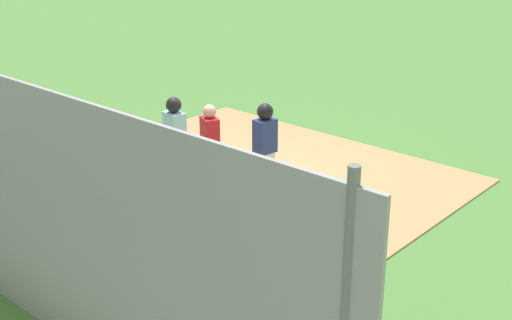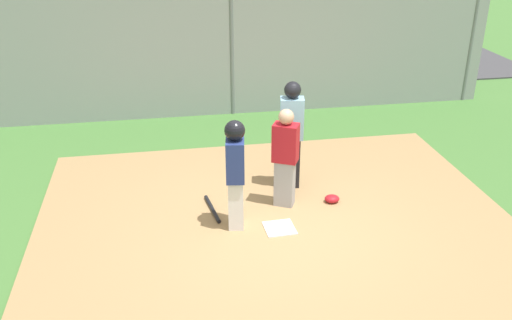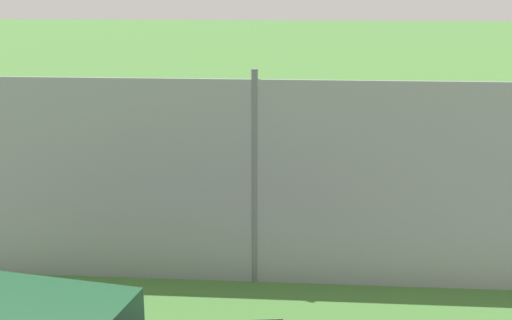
{
  "view_description": "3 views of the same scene",
  "coord_description": "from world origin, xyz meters",
  "px_view_note": "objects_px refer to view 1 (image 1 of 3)",
  "views": [
    {
      "loc": [
        8.27,
        -9.14,
        5.21
      ],
      "look_at": [
        0.56,
        -0.36,
        0.69
      ],
      "focal_mm": 49.51,
      "sensor_mm": 36.0,
      "label": 1
    },
    {
      "loc": [
        1.56,
        6.93,
        4.43
      ],
      "look_at": [
        0.26,
        -0.54,
        0.93
      ],
      "focal_mm": 39.27,
      "sensor_mm": 36.0,
      "label": 2
    },
    {
      "loc": [
        0.76,
        -14.83,
        4.56
      ],
      "look_at": [
        -0.32,
        -0.76,
        0.81
      ],
      "focal_mm": 46.94,
      "sensor_mm": 36.0,
      "label": 3
    }
  ],
  "objects_px": {
    "catcher_mask": "(185,174)",
    "umpire": "(175,144)",
    "home_plate": "(247,180)",
    "catcher": "(210,146)",
    "baseball_bat": "(259,204)",
    "runner": "(265,142)"
  },
  "relations": [
    {
      "from": "home_plate",
      "to": "baseball_bat",
      "type": "height_order",
      "value": "baseball_bat"
    },
    {
      "from": "catcher",
      "to": "catcher_mask",
      "type": "distance_m",
      "value": 1.09
    },
    {
      "from": "runner",
      "to": "baseball_bat",
      "type": "distance_m",
      "value": 1.11
    },
    {
      "from": "catcher_mask",
      "to": "umpire",
      "type": "bearing_deg",
      "value": -52.33
    },
    {
      "from": "umpire",
      "to": "home_plate",
      "type": "bearing_deg",
      "value": -8.64
    },
    {
      "from": "home_plate",
      "to": "catcher",
      "type": "relative_size",
      "value": 0.27
    },
    {
      "from": "umpire",
      "to": "baseball_bat",
      "type": "xyz_separation_m",
      "value": [
        1.4,
        0.63,
        -0.94
      ]
    },
    {
      "from": "catcher",
      "to": "catcher_mask",
      "type": "relative_size",
      "value": 6.69
    },
    {
      "from": "home_plate",
      "to": "catcher",
      "type": "distance_m",
      "value": 1.12
    },
    {
      "from": "home_plate",
      "to": "catcher_mask",
      "type": "relative_size",
      "value": 1.83
    },
    {
      "from": "home_plate",
      "to": "runner",
      "type": "relative_size",
      "value": 0.26
    },
    {
      "from": "catcher",
      "to": "umpire",
      "type": "relative_size",
      "value": 0.88
    },
    {
      "from": "home_plate",
      "to": "catcher_mask",
      "type": "height_order",
      "value": "catcher_mask"
    },
    {
      "from": "baseball_bat",
      "to": "catcher_mask",
      "type": "height_order",
      "value": "catcher_mask"
    },
    {
      "from": "catcher_mask",
      "to": "home_plate",
      "type": "bearing_deg",
      "value": 33.01
    },
    {
      "from": "home_plate",
      "to": "baseball_bat",
      "type": "distance_m",
      "value": 1.17
    },
    {
      "from": "catcher",
      "to": "baseball_bat",
      "type": "height_order",
      "value": "catcher"
    },
    {
      "from": "catcher",
      "to": "baseball_bat",
      "type": "xyz_separation_m",
      "value": [
        1.16,
        0.01,
        -0.8
      ]
    },
    {
      "from": "runner",
      "to": "catcher_mask",
      "type": "bearing_deg",
      "value": 24.05
    },
    {
      "from": "home_plate",
      "to": "catcher",
      "type": "xyz_separation_m",
      "value": [
        -0.23,
        -0.72,
        0.82
      ]
    },
    {
      "from": "umpire",
      "to": "catcher_mask",
      "type": "bearing_deg",
      "value": 48.27
    },
    {
      "from": "umpire",
      "to": "catcher_mask",
      "type": "xyz_separation_m",
      "value": [
        -0.53,
        0.69,
        -0.91
      ]
    }
  ]
}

